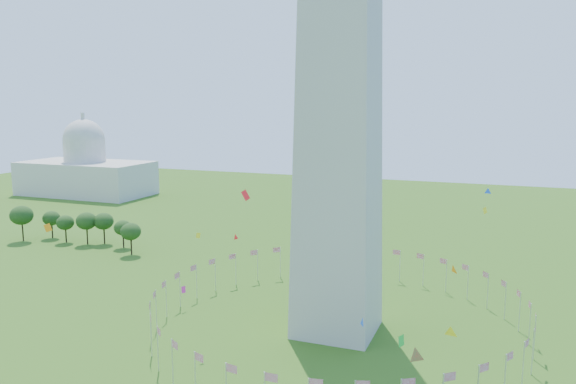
% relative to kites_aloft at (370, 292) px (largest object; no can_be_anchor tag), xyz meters
% --- Properties ---
extents(flag_ring, '(80.24, 80.24, 9.00)m').
position_rel_kites_aloft_xyz_m(flag_ring, '(-13.32, 27.61, -14.88)').
color(flag_ring, silver).
rests_on(flag_ring, ground).
extents(capitol_building, '(70.00, 35.00, 46.00)m').
position_rel_kites_aloft_xyz_m(capitol_building, '(-193.32, 157.61, 3.62)').
color(capitol_building, beige).
rests_on(capitol_building, ground).
extents(kites_aloft, '(114.33, 61.31, 34.08)m').
position_rel_kites_aloft_xyz_m(kites_aloft, '(0.00, 0.00, 0.00)').
color(kites_aloft, orange).
rests_on(kites_aloft, ground).
extents(tree_line_west, '(55.82, 15.64, 12.69)m').
position_rel_kites_aloft_xyz_m(tree_line_west, '(-121.01, 68.12, -13.90)').
color(tree_line_west, '#2B541C').
rests_on(tree_line_west, ground).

